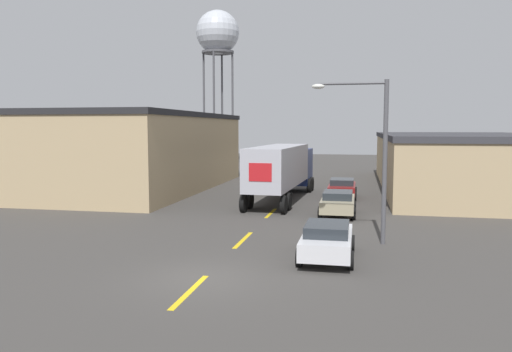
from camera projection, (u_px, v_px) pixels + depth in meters
ground_plane at (203, 279)px, 16.81m from camera, size 160.00×160.00×0.00m
road_centerline at (243, 240)px, 22.59m from camera, size 0.20×17.88×0.01m
warehouse_left at (140, 151)px, 41.38m from camera, size 11.67×22.67×6.28m
warehouse_right at (462, 161)px, 41.16m from camera, size 13.01×28.09×4.57m
semi_truck at (283, 167)px, 34.93m from camera, size 3.35×13.26×3.84m
parked_car_right_mid at (338, 202)px, 28.91m from camera, size 2.08×4.30×1.41m
parked_car_right_near at (327, 239)px, 19.28m from camera, size 2.08×4.30×1.41m
parked_car_right_far at (342, 188)px, 35.93m from camera, size 2.08×4.30×1.41m
water_tower at (218, 34)px, 69.48m from camera, size 5.99×5.99×21.32m
street_lamp at (374, 147)px, 21.52m from camera, size 3.28×0.32×7.12m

